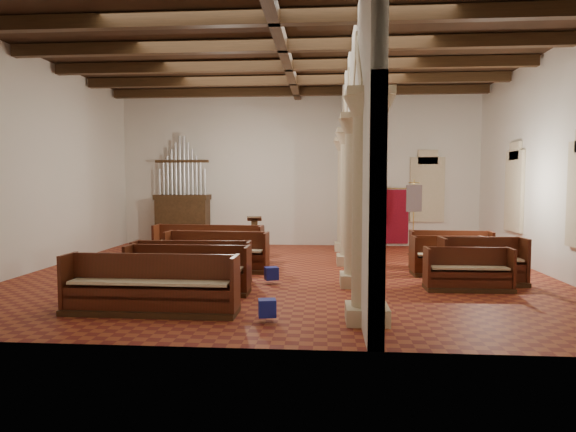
# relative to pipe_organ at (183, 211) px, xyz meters

# --- Properties ---
(floor) EXTENTS (14.00, 14.00, 0.00)m
(floor) POSITION_rel_pipe_organ_xyz_m (4.50, -5.50, -1.37)
(floor) COLOR brown
(floor) RESTS_ON ground
(ceiling) EXTENTS (14.00, 14.00, 0.00)m
(ceiling) POSITION_rel_pipe_organ_xyz_m (4.50, -5.50, 4.63)
(ceiling) COLOR #341D11
(ceiling) RESTS_ON wall_back
(wall_back) EXTENTS (14.00, 0.02, 6.00)m
(wall_back) POSITION_rel_pipe_organ_xyz_m (4.50, 0.50, 1.63)
(wall_back) COLOR silver
(wall_back) RESTS_ON floor
(wall_front) EXTENTS (14.00, 0.02, 6.00)m
(wall_front) POSITION_rel_pipe_organ_xyz_m (4.50, -11.50, 1.63)
(wall_front) COLOR silver
(wall_front) RESTS_ON floor
(wall_left) EXTENTS (0.02, 12.00, 6.00)m
(wall_left) POSITION_rel_pipe_organ_xyz_m (-2.50, -5.50, 1.63)
(wall_left) COLOR silver
(wall_left) RESTS_ON floor
(wall_right) EXTENTS (0.02, 12.00, 6.00)m
(wall_right) POSITION_rel_pipe_organ_xyz_m (11.50, -5.50, 1.63)
(wall_right) COLOR silver
(wall_right) RESTS_ON floor
(ceiling_beams) EXTENTS (13.80, 11.80, 0.30)m
(ceiling_beams) POSITION_rel_pipe_organ_xyz_m (4.50, -5.50, 4.45)
(ceiling_beams) COLOR #3F2714
(ceiling_beams) RESTS_ON wall_back
(arcade) EXTENTS (0.90, 11.90, 6.00)m
(arcade) POSITION_rel_pipe_organ_xyz_m (6.30, -5.50, 2.19)
(arcade) COLOR beige
(arcade) RESTS_ON floor
(window_right_b) EXTENTS (0.03, 1.00, 2.20)m
(window_right_b) POSITION_rel_pipe_organ_xyz_m (11.48, -3.00, 0.83)
(window_right_b) COLOR #306C53
(window_right_b) RESTS_ON wall_right
(window_back) EXTENTS (1.00, 0.03, 2.20)m
(window_back) POSITION_rel_pipe_organ_xyz_m (9.50, 0.48, 0.83)
(window_back) COLOR #306C53
(window_back) RESTS_ON wall_back
(pipe_organ) EXTENTS (2.10, 0.85, 4.40)m
(pipe_organ) POSITION_rel_pipe_organ_xyz_m (0.00, 0.00, 0.00)
(pipe_organ) COLOR #3F2714
(pipe_organ) RESTS_ON floor
(lectern) EXTENTS (0.56, 0.57, 1.28)m
(lectern) POSITION_rel_pipe_organ_xyz_m (3.03, -1.33, -0.84)
(lectern) COLOR #381A12
(lectern) RESTS_ON floor
(dossal_curtain) EXTENTS (1.80, 0.07, 2.17)m
(dossal_curtain) POSITION_rel_pipe_organ_xyz_m (8.00, 0.42, -0.21)
(dossal_curtain) COLOR maroon
(dossal_curtain) RESTS_ON floor
(processional_banner) EXTENTS (0.57, 0.72, 2.58)m
(processional_banner) POSITION_rel_pipe_organ_xyz_m (8.60, -1.75, -0.55)
(processional_banner) COLOR #3F2714
(processional_banner) RESTS_ON floor
(hymnal_box_a) EXTENTS (0.35, 0.31, 0.31)m
(hymnal_box_a) POSITION_rel_pipe_organ_xyz_m (4.53, -10.12, -1.12)
(hymnal_box_a) COLOR #171697
(hymnal_box_a) RESTS_ON floor
(hymnal_box_b) EXTENTS (0.35, 0.31, 0.30)m
(hymnal_box_b) POSITION_rel_pipe_organ_xyz_m (3.59, -7.35, -1.12)
(hymnal_box_b) COLOR navy
(hymnal_box_b) RESTS_ON floor
(hymnal_box_c) EXTENTS (0.38, 0.35, 0.31)m
(hymnal_box_c) POSITION_rel_pipe_organ_xyz_m (4.26, -6.90, -1.12)
(hymnal_box_c) COLOR navy
(hymnal_box_c) RESTS_ON floor
(tube_heater_a) EXTENTS (1.00, 0.30, 0.10)m
(tube_heater_a) POSITION_rel_pipe_organ_xyz_m (2.27, -9.81, -1.21)
(tube_heater_a) COLOR silver
(tube_heater_a) RESTS_ON floor
(tube_heater_b) EXTENTS (1.12, 0.33, 0.11)m
(tube_heater_b) POSITION_rel_pipe_organ_xyz_m (1.55, -9.21, -1.21)
(tube_heater_b) COLOR white
(tube_heater_b) RESTS_ON floor
(nave_pew_0) EXTENTS (3.33, 0.79, 1.12)m
(nave_pew_0) POSITION_rel_pipe_organ_xyz_m (2.27, -9.73, -1.00)
(nave_pew_0) COLOR #3F2714
(nave_pew_0) RESTS_ON floor
(nave_pew_1) EXTENTS (2.64, 0.68, 0.95)m
(nave_pew_1) POSITION_rel_pipe_organ_xyz_m (1.92, -9.05, -1.06)
(nave_pew_1) COLOR #3F2714
(nave_pew_1) RESTS_ON floor
(nave_pew_2) EXTENTS (2.77, 0.74, 1.07)m
(nave_pew_2) POSITION_rel_pipe_organ_xyz_m (2.50, -8.05, -1.02)
(nave_pew_2) COLOR #3F2714
(nave_pew_2) RESTS_ON floor
(nave_pew_3) EXTENTS (2.89, 0.80, 1.04)m
(nave_pew_3) POSITION_rel_pipe_organ_xyz_m (2.32, -7.05, -1.03)
(nave_pew_3) COLOR #3F2714
(nave_pew_3) RESTS_ON floor
(nave_pew_4) EXTENTS (2.93, 0.77, 0.95)m
(nave_pew_4) POSITION_rel_pipe_organ_xyz_m (2.02, -6.26, -1.06)
(nave_pew_4) COLOR #3F2714
(nave_pew_4) RESTS_ON floor
(nave_pew_5) EXTENTS (2.93, 0.91, 1.10)m
(nave_pew_5) POSITION_rel_pipe_organ_xyz_m (2.54, -5.35, -1.01)
(nave_pew_5) COLOR #3F2714
(nave_pew_5) RESTS_ON floor
(nave_pew_6) EXTENTS (2.69, 0.80, 1.03)m
(nave_pew_6) POSITION_rel_pipe_organ_xyz_m (2.42, -4.57, -1.03)
(nave_pew_6) COLOR #3F2714
(nave_pew_6) RESTS_ON floor
(nave_pew_7) EXTENTS (3.47, 0.95, 1.14)m
(nave_pew_7) POSITION_rel_pipe_organ_xyz_m (1.92, -3.77, -0.99)
(nave_pew_7) COLOR #3F2714
(nave_pew_7) RESTS_ON floor
(nave_pew_8) EXTENTS (2.99, 0.76, 1.01)m
(nave_pew_8) POSITION_rel_pipe_organ_xyz_m (2.05, -2.73, -1.04)
(nave_pew_8) COLOR #3F2714
(nave_pew_8) RESTS_ON floor
(aisle_pew_0) EXTENTS (1.95, 0.67, 0.98)m
(aisle_pew_0) POSITION_rel_pipe_organ_xyz_m (8.85, -7.27, -1.04)
(aisle_pew_0) COLOR #3F2714
(aisle_pew_0) RESTS_ON floor
(aisle_pew_1) EXTENTS (2.06, 0.87, 1.15)m
(aisle_pew_1) POSITION_rel_pipe_organ_xyz_m (9.37, -6.61, -0.98)
(aisle_pew_1) COLOR #3F2714
(aisle_pew_1) RESTS_ON floor
(aisle_pew_2) EXTENTS (1.93, 0.78, 1.05)m
(aisle_pew_2) POSITION_rel_pipe_organ_xyz_m (8.84, -5.48, -1.02)
(aisle_pew_2) COLOR #3F2714
(aisle_pew_2) RESTS_ON floor
(aisle_pew_3) EXTENTS (2.25, 0.83, 1.11)m
(aisle_pew_3) POSITION_rel_pipe_organ_xyz_m (9.10, -4.71, -1.00)
(aisle_pew_3) COLOR #3F2714
(aisle_pew_3) RESTS_ON floor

